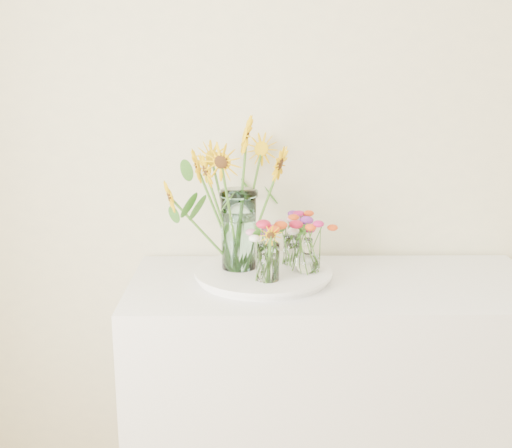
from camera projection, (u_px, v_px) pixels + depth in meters
name	position (u px, v px, depth m)	size (l,w,h in m)	color
counter	(332.00, 401.00, 2.29)	(1.40, 0.60, 0.90)	white
tray	(263.00, 275.00, 2.21)	(0.45, 0.45, 0.03)	white
mason_jar	(239.00, 230.00, 2.20)	(0.12, 0.12, 0.28)	#AADED3
sunflower_bouquet	(238.00, 196.00, 2.17)	(0.77, 0.77, 0.52)	#EBB504
small_vase_a	(268.00, 263.00, 2.09)	(0.08, 0.08, 0.13)	white
wildflower_posy_a	(268.00, 249.00, 2.08)	(0.18, 0.18, 0.22)	#DE4513
small_vase_b	(308.00, 256.00, 2.18)	(0.08, 0.08, 0.12)	white
wildflower_posy_b	(308.00, 243.00, 2.16)	(0.22, 0.22, 0.21)	#DE4513
small_vase_c	(292.00, 250.00, 2.26)	(0.06, 0.06, 0.11)	white
wildflower_posy_c	(292.00, 238.00, 2.25)	(0.19, 0.19, 0.20)	#DE4513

